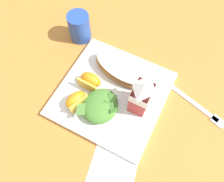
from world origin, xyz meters
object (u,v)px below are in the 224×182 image
object	(u,v)px
milk_carton	(142,94)
green_salad_pile	(100,106)
orange_wedge_front	(90,81)
orange_wedge_middle	(76,100)
paper_napkin	(112,171)
drinking_blue_cup	(79,27)
white_plate	(112,94)
metal_fork	(199,107)
cheesy_pizza_bread	(121,69)

from	to	relation	value
milk_carton	green_salad_pile	bearing A→B (deg)	-54.84
milk_carton	orange_wedge_front	world-z (taller)	milk_carton
orange_wedge_front	orange_wedge_middle	size ratio (longest dim) A/B	0.89
green_salad_pile	paper_napkin	size ratio (longest dim) A/B	0.95
milk_carton	orange_wedge_middle	world-z (taller)	milk_carton
milk_carton	drinking_blue_cup	distance (m)	0.30
white_plate	drinking_blue_cup	bearing A→B (deg)	-127.35
white_plate	orange_wedge_middle	xyz separation A→B (m)	(0.07, -0.07, 0.03)
milk_carton	orange_wedge_middle	bearing A→B (deg)	-63.26
orange_wedge_front	paper_napkin	world-z (taller)	orange_wedge_front
paper_napkin	metal_fork	bearing A→B (deg)	152.17
cheesy_pizza_bread	metal_fork	distance (m)	0.24
green_salad_pile	cheesy_pizza_bread	bearing A→B (deg)	-179.11
green_salad_pile	metal_fork	world-z (taller)	green_salad_pile
green_salad_pile	orange_wedge_front	size ratio (longest dim) A/B	1.71
orange_wedge_middle	orange_wedge_front	bearing A→B (deg)	176.71
milk_carton	metal_fork	distance (m)	0.18
orange_wedge_middle	metal_fork	size ratio (longest dim) A/B	0.37
paper_napkin	orange_wedge_front	bearing A→B (deg)	-137.58
cheesy_pizza_bread	drinking_blue_cup	world-z (taller)	drinking_blue_cup
green_salad_pile	paper_napkin	world-z (taller)	green_salad_pile
green_salad_pile	metal_fork	bearing A→B (deg)	119.58
orange_wedge_front	drinking_blue_cup	distance (m)	0.19
orange_wedge_middle	drinking_blue_cup	distance (m)	0.24
metal_fork	orange_wedge_front	bearing A→B (deg)	-74.24
orange_wedge_front	orange_wedge_middle	distance (m)	0.06
milk_carton	orange_wedge_front	size ratio (longest dim) A/B	1.80
cheesy_pizza_bread	paper_napkin	world-z (taller)	cheesy_pizza_bread
white_plate	orange_wedge_front	bearing A→B (deg)	-84.30
milk_carton	drinking_blue_cup	bearing A→B (deg)	-117.23
milk_carton	orange_wedge_middle	distance (m)	0.17
orange_wedge_middle	cheesy_pizza_bread	bearing A→B (deg)	156.30
cheesy_pizza_bread	orange_wedge_middle	xyz separation A→B (m)	(0.14, -0.06, 0.00)
orange_wedge_front	drinking_blue_cup	xyz separation A→B (m)	(-0.15, -0.12, 0.01)
drinking_blue_cup	milk_carton	bearing A→B (deg)	62.77
milk_carton	metal_fork	xyz separation A→B (m)	(-0.07, 0.15, -0.07)
orange_wedge_front	orange_wedge_middle	bearing A→B (deg)	-3.29
white_plate	orange_wedge_front	size ratio (longest dim) A/B	4.57
green_salad_pile	orange_wedge_front	xyz separation A→B (m)	(-0.05, -0.06, -0.00)
white_plate	paper_napkin	world-z (taller)	white_plate
orange_wedge_front	metal_fork	bearing A→B (deg)	105.76
white_plate	metal_fork	bearing A→B (deg)	108.48
milk_carton	orange_wedge_front	distance (m)	0.15
cheesy_pizza_bread	milk_carton	distance (m)	0.12
white_plate	cheesy_pizza_bread	size ratio (longest dim) A/B	1.54
white_plate	drinking_blue_cup	distance (m)	0.23
cheesy_pizza_bread	paper_napkin	size ratio (longest dim) A/B	1.65
white_plate	cheesy_pizza_bread	world-z (taller)	cheesy_pizza_bread
milk_carton	paper_napkin	xyz separation A→B (m)	(0.18, 0.01, -0.07)
green_salad_pile	milk_carton	world-z (taller)	milk_carton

